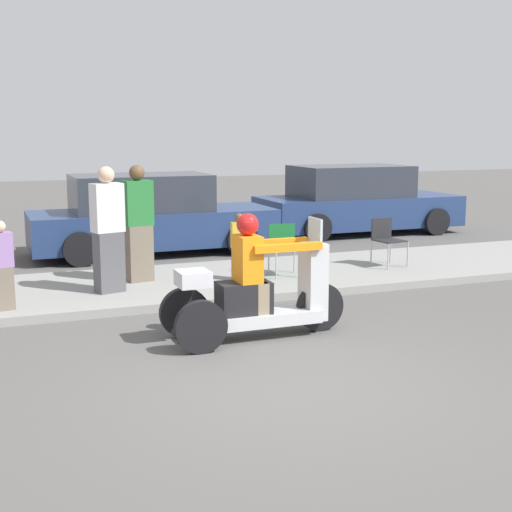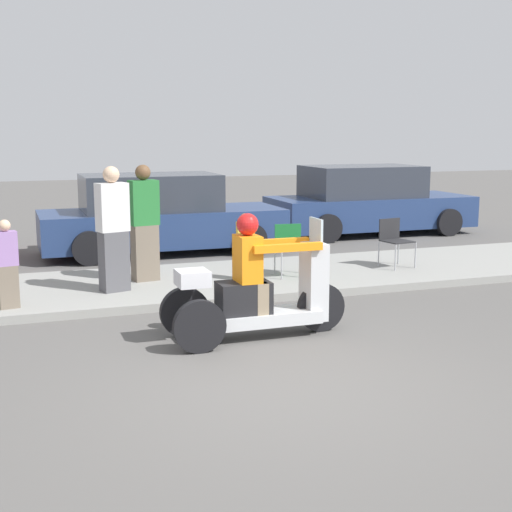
{
  "view_description": "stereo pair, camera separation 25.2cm",
  "coord_description": "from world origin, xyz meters",
  "px_view_note": "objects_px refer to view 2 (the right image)",
  "views": [
    {
      "loc": [
        -2.72,
        -6.03,
        2.46
      ],
      "look_at": [
        0.27,
        1.64,
        0.99
      ],
      "focal_mm": 50.0,
      "sensor_mm": 36.0,
      "label": 1
    },
    {
      "loc": [
        -2.48,
        -6.12,
        2.46
      ],
      "look_at": [
        0.27,
        1.64,
        0.99
      ],
      "focal_mm": 50.0,
      "sensor_mm": 36.0,
      "label": 2
    }
  ],
  "objects_px": {
    "spectator_near_curb": "(144,225)",
    "folding_chair_set_back": "(394,237)",
    "spectator_with_child": "(7,266)",
    "spectator_by_tree": "(113,232)",
    "spectator_mid_group": "(245,248)",
    "folding_chair_curbside": "(290,244)",
    "parked_car_lot_far": "(159,216)",
    "parked_car_lot_right": "(367,202)",
    "motorcycle_trike": "(257,294)"
  },
  "relations": [
    {
      "from": "spectator_mid_group",
      "to": "folding_chair_curbside",
      "type": "bearing_deg",
      "value": 7.93
    },
    {
      "from": "parked_car_lot_far",
      "to": "parked_car_lot_right",
      "type": "height_order",
      "value": "parked_car_lot_right"
    },
    {
      "from": "motorcycle_trike",
      "to": "spectator_mid_group",
      "type": "xyz_separation_m",
      "value": [
        0.75,
        2.68,
        0.09
      ]
    },
    {
      "from": "motorcycle_trike",
      "to": "parked_car_lot_far",
      "type": "height_order",
      "value": "parked_car_lot_far"
    },
    {
      "from": "spectator_mid_group",
      "to": "parked_car_lot_far",
      "type": "xyz_separation_m",
      "value": [
        -0.62,
        3.56,
        0.12
      ]
    },
    {
      "from": "spectator_with_child",
      "to": "spectator_by_tree",
      "type": "height_order",
      "value": "spectator_by_tree"
    },
    {
      "from": "folding_chair_set_back",
      "to": "folding_chair_curbside",
      "type": "bearing_deg",
      "value": -177.35
    },
    {
      "from": "spectator_mid_group",
      "to": "folding_chair_set_back",
      "type": "distance_m",
      "value": 2.79
    },
    {
      "from": "spectator_near_curb",
      "to": "parked_car_lot_right",
      "type": "bearing_deg",
      "value": 33.72
    },
    {
      "from": "spectator_mid_group",
      "to": "motorcycle_trike",
      "type": "bearing_deg",
      "value": -105.72
    },
    {
      "from": "motorcycle_trike",
      "to": "parked_car_lot_right",
      "type": "relative_size",
      "value": 0.47
    },
    {
      "from": "spectator_mid_group",
      "to": "folding_chair_set_back",
      "type": "bearing_deg",
      "value": 4.2
    },
    {
      "from": "spectator_with_child",
      "to": "parked_car_lot_far",
      "type": "height_order",
      "value": "parked_car_lot_far"
    },
    {
      "from": "spectator_near_curb",
      "to": "folding_chair_set_back",
      "type": "xyz_separation_m",
      "value": [
        4.26,
        -0.28,
        -0.37
      ]
    },
    {
      "from": "spectator_with_child",
      "to": "parked_car_lot_right",
      "type": "bearing_deg",
      "value": 32.66
    },
    {
      "from": "parked_car_lot_far",
      "to": "spectator_by_tree",
      "type": "bearing_deg",
      "value": -111.4
    },
    {
      "from": "parked_car_lot_far",
      "to": "motorcycle_trike",
      "type": "bearing_deg",
      "value": -91.26
    },
    {
      "from": "spectator_with_child",
      "to": "spectator_by_tree",
      "type": "relative_size",
      "value": 0.65
    },
    {
      "from": "spectator_with_child",
      "to": "folding_chair_curbside",
      "type": "xyz_separation_m",
      "value": [
        4.34,
        0.78,
        -0.07
      ]
    },
    {
      "from": "spectator_mid_group",
      "to": "parked_car_lot_right",
      "type": "height_order",
      "value": "parked_car_lot_right"
    },
    {
      "from": "spectator_near_curb",
      "to": "folding_chair_curbside",
      "type": "relative_size",
      "value": 2.2
    },
    {
      "from": "spectator_near_curb",
      "to": "spectator_mid_group",
      "type": "distance_m",
      "value": 1.6
    },
    {
      "from": "spectator_by_tree",
      "to": "folding_chair_curbside",
      "type": "xyz_separation_m",
      "value": [
        2.86,
        0.22,
        -0.37
      ]
    },
    {
      "from": "parked_car_lot_right",
      "to": "motorcycle_trike",
      "type": "bearing_deg",
      "value": -126.58
    },
    {
      "from": "folding_chair_curbside",
      "to": "parked_car_lot_right",
      "type": "distance_m",
      "value": 5.85
    },
    {
      "from": "spectator_mid_group",
      "to": "folding_chair_set_back",
      "type": "relative_size",
      "value": 1.29
    },
    {
      "from": "spectator_with_child",
      "to": "folding_chair_curbside",
      "type": "height_order",
      "value": "spectator_with_child"
    },
    {
      "from": "spectator_near_curb",
      "to": "spectator_by_tree",
      "type": "height_order",
      "value": "spectator_by_tree"
    },
    {
      "from": "spectator_mid_group",
      "to": "spectator_with_child",
      "type": "distance_m",
      "value": 3.59
    },
    {
      "from": "spectator_by_tree",
      "to": "folding_chair_set_back",
      "type": "xyz_separation_m",
      "value": [
        4.83,
        0.31,
        -0.37
      ]
    },
    {
      "from": "folding_chair_set_back",
      "to": "spectator_by_tree",
      "type": "bearing_deg",
      "value": -176.3
    },
    {
      "from": "spectator_mid_group",
      "to": "spectator_with_child",
      "type": "height_order",
      "value": "spectator_with_child"
    },
    {
      "from": "motorcycle_trike",
      "to": "spectator_with_child",
      "type": "distance_m",
      "value": 3.43
    },
    {
      "from": "folding_chair_set_back",
      "to": "parked_car_lot_far",
      "type": "bearing_deg",
      "value": 135.37
    },
    {
      "from": "spectator_with_child",
      "to": "folding_chair_set_back",
      "type": "xyz_separation_m",
      "value": [
        6.31,
        0.87,
        -0.07
      ]
    },
    {
      "from": "spectator_with_child",
      "to": "spectator_mid_group",
      "type": "bearing_deg",
      "value": 10.69
    },
    {
      "from": "folding_chair_set_back",
      "to": "parked_car_lot_far",
      "type": "xyz_separation_m",
      "value": [
        -3.4,
        3.35,
        0.12
      ]
    },
    {
      "from": "spectator_near_curb",
      "to": "parked_car_lot_far",
      "type": "relative_size",
      "value": 0.38
    },
    {
      "from": "motorcycle_trike",
      "to": "spectator_mid_group",
      "type": "distance_m",
      "value": 2.78
    },
    {
      "from": "spectator_with_child",
      "to": "spectator_by_tree",
      "type": "xyz_separation_m",
      "value": [
        1.48,
        0.56,
        0.31
      ]
    },
    {
      "from": "folding_chair_curbside",
      "to": "parked_car_lot_right",
      "type": "height_order",
      "value": "parked_car_lot_right"
    },
    {
      "from": "spectator_near_curb",
      "to": "parked_car_lot_far",
      "type": "distance_m",
      "value": 3.2
    },
    {
      "from": "spectator_mid_group",
      "to": "spectator_with_child",
      "type": "xyz_separation_m",
      "value": [
        -3.53,
        -0.67,
        0.06
      ]
    },
    {
      "from": "spectator_with_child",
      "to": "folding_chair_curbside",
      "type": "relative_size",
      "value": 1.44
    },
    {
      "from": "spectator_by_tree",
      "to": "folding_chair_curbside",
      "type": "height_order",
      "value": "spectator_by_tree"
    },
    {
      "from": "spectator_mid_group",
      "to": "parked_car_lot_right",
      "type": "bearing_deg",
      "value": 44.63
    },
    {
      "from": "spectator_near_curb",
      "to": "parked_car_lot_right",
      "type": "height_order",
      "value": "spectator_near_curb"
    },
    {
      "from": "folding_chair_curbside",
      "to": "spectator_with_child",
      "type": "bearing_deg",
      "value": -169.82
    },
    {
      "from": "spectator_by_tree",
      "to": "folding_chair_set_back",
      "type": "height_order",
      "value": "spectator_by_tree"
    },
    {
      "from": "spectator_with_child",
      "to": "folding_chair_curbside",
      "type": "bearing_deg",
      "value": 10.18
    }
  ]
}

